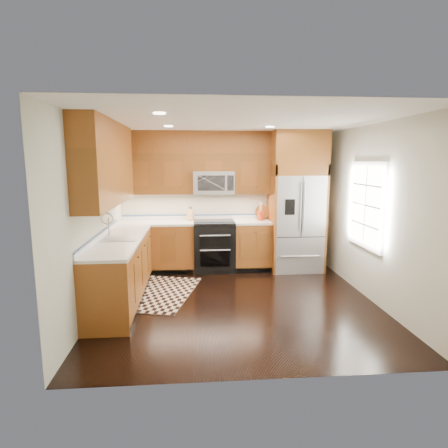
{
  "coord_description": "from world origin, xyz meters",
  "views": [
    {
      "loc": [
        -0.62,
        -5.23,
        2.06
      ],
      "look_at": [
        -0.15,
        0.6,
        1.07
      ],
      "focal_mm": 30.0,
      "sensor_mm": 36.0,
      "label": 1
    }
  ],
  "objects": [
    {
      "name": "microwave",
      "position": [
        -0.25,
        1.8,
        1.66
      ],
      "size": [
        0.76,
        0.4,
        0.42
      ],
      "color": "#B2B2B7",
      "rests_on": "ground"
    },
    {
      "name": "ground",
      "position": [
        0.0,
        0.0,
        0.0
      ],
      "size": [
        4.0,
        4.0,
        0.0
      ],
      "primitive_type": "plane",
      "color": "black",
      "rests_on": "ground"
    },
    {
      "name": "wall_left",
      "position": [
        -2.0,
        0.0,
        1.3
      ],
      "size": [
        0.02,
        4.0,
        2.6
      ],
      "primitive_type": "cube",
      "color": "beige",
      "rests_on": "ground"
    },
    {
      "name": "refrigerator",
      "position": [
        1.3,
        1.63,
        1.3
      ],
      "size": [
        0.98,
        0.75,
        2.6
      ],
      "color": "#B2B2B7",
      "rests_on": "ground"
    },
    {
      "name": "rug",
      "position": [
        -1.18,
        0.47,
        0.01
      ],
      "size": [
        1.34,
        1.82,
        0.01
      ],
      "primitive_type": "cube",
      "rotation": [
        0.0,
        0.0,
        -0.25
      ],
      "color": "black",
      "rests_on": "ground"
    },
    {
      "name": "wall_right",
      "position": [
        2.0,
        0.0,
        1.3
      ],
      "size": [
        0.02,
        4.0,
        2.6
      ],
      "primitive_type": "cube",
      "color": "beige",
      "rests_on": "ground"
    },
    {
      "name": "sink_faucet",
      "position": [
        -1.73,
        0.23,
        0.99
      ],
      "size": [
        0.54,
        0.44,
        0.37
      ],
      "color": "#B2B2B7",
      "rests_on": "countertop"
    },
    {
      "name": "knife_block",
      "position": [
        -0.69,
        1.85,
        1.05
      ],
      "size": [
        0.14,
        0.16,
        0.27
      ],
      "color": "tan",
      "rests_on": "countertop"
    },
    {
      "name": "base_cabinets",
      "position": [
        -1.23,
        0.9,
        0.45
      ],
      "size": [
        2.85,
        3.0,
        0.9
      ],
      "color": "#925A1C",
      "rests_on": "ground"
    },
    {
      "name": "utensil_crock",
      "position": [
        0.64,
        1.74,
        1.06
      ],
      "size": [
        0.14,
        0.14,
        0.35
      ],
      "color": "#B93D16",
      "rests_on": "countertop"
    },
    {
      "name": "window",
      "position": [
        1.98,
        0.2,
        1.4
      ],
      "size": [
        0.04,
        1.1,
        1.3
      ],
      "color": "white",
      "rests_on": "ground"
    },
    {
      "name": "cutting_board",
      "position": [
        0.71,
        1.92,
        0.95
      ],
      "size": [
        0.32,
        0.32,
        0.02
      ],
      "primitive_type": "cylinder",
      "rotation": [
        0.0,
        0.0,
        -0.16
      ],
      "color": "brown",
      "rests_on": "countertop"
    },
    {
      "name": "wall_back",
      "position": [
        0.0,
        2.0,
        1.3
      ],
      "size": [
        4.0,
        0.02,
        2.6
      ],
      "primitive_type": "cube",
      "color": "beige",
      "rests_on": "ground"
    },
    {
      "name": "upper_cabinets",
      "position": [
        -1.15,
        1.09,
        2.02
      ],
      "size": [
        2.85,
        3.0,
        1.15
      ],
      "color": "brown",
      "rests_on": "ground"
    },
    {
      "name": "countertop",
      "position": [
        -1.09,
        1.01,
        0.92
      ],
      "size": [
        2.86,
        3.01,
        0.04
      ],
      "color": "white",
      "rests_on": "base_cabinets"
    },
    {
      "name": "range",
      "position": [
        -0.25,
        1.67,
        0.47
      ],
      "size": [
        0.76,
        0.67,
        0.95
      ],
      "color": "black",
      "rests_on": "ground"
    }
  ]
}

